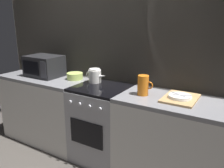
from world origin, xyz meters
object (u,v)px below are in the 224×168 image
stove_unit (102,123)px  microwave (44,66)px  mixing_bowl (75,76)px  pitcher (143,85)px  kettle (95,76)px  dish_pile (180,98)px

stove_unit → microwave: microwave is taller
stove_unit → mixing_bowl: (-0.47, 0.10, 0.49)m
microwave → mixing_bowl: (0.45, 0.08, -0.10)m
stove_unit → pitcher: size_ratio=4.50×
pitcher → microwave: bearing=178.3°
stove_unit → mixing_bowl: bearing=168.2°
microwave → stove_unit: bearing=-1.1°
kettle → pitcher: 0.70m
stove_unit → pitcher: (0.52, -0.03, 0.55)m
stove_unit → microwave: (-0.91, 0.02, 0.59)m
stove_unit → dish_pile: size_ratio=2.25×
kettle → pitcher: pitcher is taller
microwave → dish_pile: 1.79m
stove_unit → pitcher: 0.76m
dish_pile → mixing_bowl: bearing=177.2°
pitcher → dish_pile: pitcher is taller
stove_unit → dish_pile: dish_pile is taller
dish_pile → kettle: bearing=175.8°
microwave → kettle: size_ratio=1.62×
kettle → dish_pile: bearing=-4.2°
stove_unit → mixing_bowl: 0.68m
mixing_bowl → pitcher: bearing=-7.2°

